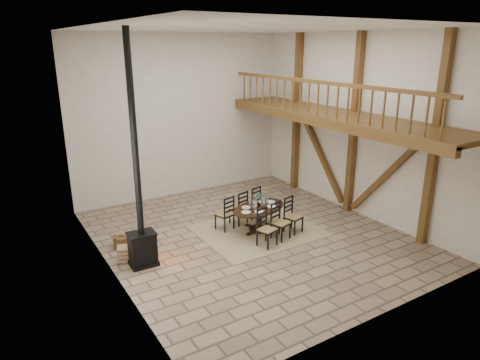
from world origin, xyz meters
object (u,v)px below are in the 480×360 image
wood_stove (140,217)px  log_stack (124,254)px  dining_table (259,218)px  log_basket (123,240)px

wood_stove → log_stack: wood_stove is taller
dining_table → wood_stove: bearing=167.0°
log_stack → log_basket: bearing=75.1°
dining_table → log_basket: size_ratio=4.70×
wood_stove → log_basket: 1.49m
wood_stove → log_basket: wood_stove is taller
dining_table → log_stack: size_ratio=5.55×
wood_stove → dining_table: bearing=4.3°
log_basket → dining_table: bearing=-16.5°
wood_stove → log_stack: size_ratio=13.04×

